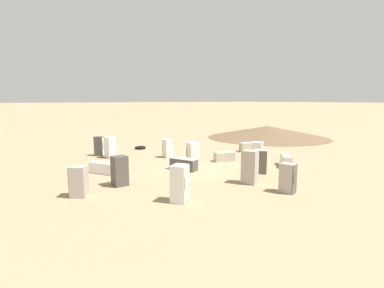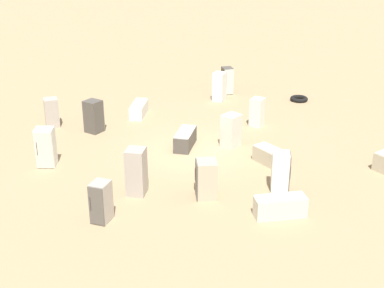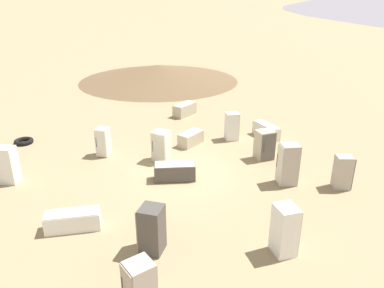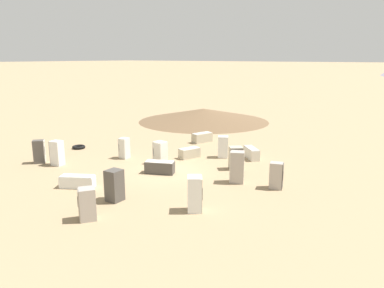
# 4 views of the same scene
# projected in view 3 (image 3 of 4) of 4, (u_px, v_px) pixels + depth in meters

# --- Properties ---
(ground_plane) EXTENTS (1000.00, 1000.00, 0.00)m
(ground_plane) POSITION_uv_depth(u_px,v_px,m) (181.00, 175.00, 16.68)
(ground_plane) COLOR #9E8460
(dirt_mound) EXTENTS (14.14, 14.14, 1.39)m
(dirt_mound) POSITION_uv_depth(u_px,v_px,m) (159.00, 73.00, 33.46)
(dirt_mound) COLOR brown
(dirt_mound) RESTS_ON ground_plane
(discarded_fridge_0) EXTENTS (0.84, 0.74, 1.61)m
(discarded_fridge_0) POSITION_uv_depth(u_px,v_px,m) (8.00, 165.00, 15.75)
(discarded_fridge_0) COLOR white
(discarded_fridge_0) RESTS_ON ground_plane
(discarded_fridge_1) EXTENTS (0.94, 0.96, 1.43)m
(discarded_fridge_1) POSITION_uv_depth(u_px,v_px,m) (140.00, 286.00, 9.46)
(discarded_fridge_1) COLOR #A89E93
(discarded_fridge_1) RESTS_ON ground_plane
(discarded_fridge_3) EXTENTS (0.83, 0.73, 1.43)m
(discarded_fridge_3) POSITION_uv_depth(u_px,v_px,m) (343.00, 172.00, 15.34)
(discarded_fridge_3) COLOR #A89E93
(discarded_fridge_3) RESTS_ON ground_plane
(discarded_fridge_4) EXTENTS (1.93, 1.48, 0.67)m
(discarded_fridge_4) POSITION_uv_depth(u_px,v_px,m) (73.00, 220.00, 12.82)
(discarded_fridge_4) COLOR white
(discarded_fridge_4) RESTS_ON ground_plane
(discarded_fridge_5) EXTENTS (1.18, 1.84, 0.78)m
(discarded_fridge_5) POSITION_uv_depth(u_px,v_px,m) (185.00, 109.00, 24.36)
(discarded_fridge_5) COLOR #B2A88E
(discarded_fridge_5) RESTS_ON ground_plane
(discarded_fridge_6) EXTENTS (0.91, 0.91, 1.51)m
(discarded_fridge_6) POSITION_uv_depth(u_px,v_px,m) (232.00, 126.00, 20.32)
(discarded_fridge_6) COLOR white
(discarded_fridge_6) RESTS_ON ground_plane
(discarded_fridge_7) EXTENTS (0.83, 0.78, 1.50)m
(discarded_fridge_7) POSITION_uv_depth(u_px,v_px,m) (161.00, 146.00, 17.77)
(discarded_fridge_7) COLOR beige
(discarded_fridge_7) RESTS_ON ground_plane
(discarded_fridge_8) EXTENTS (1.08, 1.08, 1.43)m
(discarded_fridge_8) POSITION_uv_depth(u_px,v_px,m) (265.00, 145.00, 18.02)
(discarded_fridge_8) COLOR #B2A88E
(discarded_fridge_8) RESTS_ON ground_plane
(discarded_fridge_9) EXTENTS (0.96, 0.97, 1.65)m
(discarded_fridge_9) POSITION_uv_depth(u_px,v_px,m) (285.00, 230.00, 11.48)
(discarded_fridge_9) COLOR white
(discarded_fridge_9) RESTS_ON ground_plane
(discarded_fridge_10) EXTENTS (1.88, 1.33, 0.75)m
(discarded_fridge_10) POSITION_uv_depth(u_px,v_px,m) (175.00, 172.00, 16.14)
(discarded_fridge_10) COLOR #4C4742
(discarded_fridge_10) RESTS_ON ground_plane
(discarded_fridge_11) EXTENTS (1.10, 1.59, 0.69)m
(discarded_fridge_11) POSITION_uv_depth(u_px,v_px,m) (191.00, 138.00, 19.78)
(discarded_fridge_11) COLOR #B2A88E
(discarded_fridge_11) RESTS_ON ground_plane
(discarded_fridge_12) EXTENTS (0.77, 0.75, 1.57)m
(discarded_fridge_12) POSITION_uv_depth(u_px,v_px,m) (151.00, 229.00, 11.59)
(discarded_fridge_12) COLOR #4C4742
(discarded_fridge_12) RESTS_ON ground_plane
(discarded_fridge_13) EXTENTS (1.70, 1.67, 0.76)m
(discarded_fridge_13) POSITION_uv_depth(u_px,v_px,m) (266.00, 131.00, 20.74)
(discarded_fridge_13) COLOR beige
(discarded_fridge_13) RESTS_ON ground_plane
(discarded_fridge_14) EXTENTS (0.64, 0.67, 1.43)m
(discarded_fridge_14) POSITION_uv_depth(u_px,v_px,m) (103.00, 142.00, 18.37)
(discarded_fridge_14) COLOR silver
(discarded_fridge_14) RESTS_ON ground_plane
(discarded_fridge_15) EXTENTS (0.99, 0.93, 1.79)m
(discarded_fridge_15) POSITION_uv_depth(u_px,v_px,m) (288.00, 164.00, 15.61)
(discarded_fridge_15) COLOR #A89E93
(discarded_fridge_15) RESTS_ON ground_plane
(scrap_tire) EXTENTS (0.99, 0.99, 0.23)m
(scrap_tire) POSITION_uv_depth(u_px,v_px,m) (24.00, 141.00, 20.03)
(scrap_tire) COLOR black
(scrap_tire) RESTS_ON ground_plane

